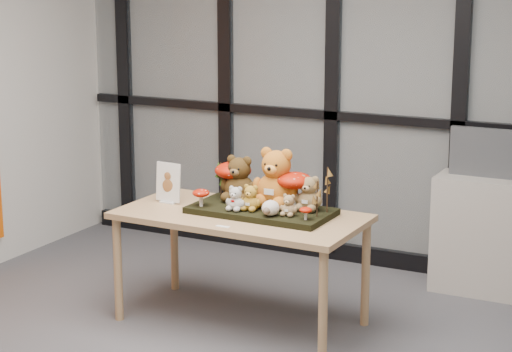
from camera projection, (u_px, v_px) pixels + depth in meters
The scene contains 24 objects.
room_shell at pixel (216, 60), 4.01m from camera, with size 5.00×5.00×5.00m.
glass_partition at pixel (395, 66), 6.22m from camera, with size 4.90×0.06×2.78m.
display_table at pixel (241, 225), 5.39m from camera, with size 1.44×0.74×0.67m.
diorama_tray at pixel (261, 211), 5.37m from camera, with size 0.82×0.41×0.04m, color black.
bear_pooh_yellow at pixel (276, 174), 5.38m from camera, with size 0.29×0.26×0.38m, color #C96F1F, non-canonical shape.
bear_brown_medium at pixel (239, 176), 5.50m from camera, with size 0.23×0.21×0.30m, color #3F2B11, non-canonical shape.
bear_tan_back at pixel (309, 191), 5.30m from camera, with size 0.17×0.15×0.22m, color olive, non-canonical shape.
bear_small_yellow at pixel (251, 196), 5.30m from camera, with size 0.13×0.11×0.17m, color #B78626, non-canonical shape.
bear_white_bow at pixel (236, 197), 5.30m from camera, with size 0.12×0.11×0.16m, color beige, non-canonical shape.
bear_beige_small at pixel (289, 204), 5.18m from camera, with size 0.11×0.10×0.14m, color #A18155, non-canonical shape.
plush_cream_hedgehog at pixel (271, 207), 5.19m from camera, with size 0.08×0.07×0.10m, color silver, non-canonical shape.
mushroom_back_left at pixel (233, 178), 5.56m from camera, with size 0.22×0.22×0.25m, color #A61605, non-canonical shape.
mushroom_back_right at pixel (294, 188), 5.35m from camera, with size 0.21×0.21×0.23m, color #A61605, non-canonical shape.
mushroom_front_left at pixel (201, 197), 5.39m from camera, with size 0.10×0.10×0.11m, color #A61605, non-canonical shape.
mushroom_front_right at pixel (306, 213), 5.11m from camera, with size 0.07×0.07×0.08m, color #A61605, non-canonical shape.
sprig_green_far_left at pixel (221, 180), 5.58m from camera, with size 0.05×0.05×0.21m, color #123B0D, non-canonical shape.
sprig_green_mid_left at pixel (236, 180), 5.59m from camera, with size 0.05×0.05×0.22m, color #123B0D, non-canonical shape.
sprig_dry_far_right at pixel (327, 190), 5.24m from camera, with size 0.05×0.05×0.26m, color brown, non-canonical shape.
sprig_dry_mid_right at pixel (317, 199), 5.16m from camera, with size 0.05×0.05×0.20m, color brown, non-canonical shape.
sprig_green_centre at pixel (268, 188), 5.50m from camera, with size 0.05×0.05×0.16m, color #123B0D, non-canonical shape.
sign_holder at pixel (168, 185), 5.60m from camera, with size 0.17×0.07×0.25m.
label_card at pixel (223, 226), 5.11m from camera, with size 0.08×0.03×0.00m, color white.
cabinet at pixel (480, 234), 5.98m from camera, with size 0.57×0.33×0.76m, color #A39B91.
monitor at pixel (485, 153), 5.87m from camera, with size 0.44×0.05×0.31m.
Camera 1 is at (1.97, -3.52, 2.08)m, focal length 65.00 mm.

